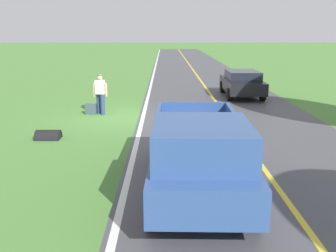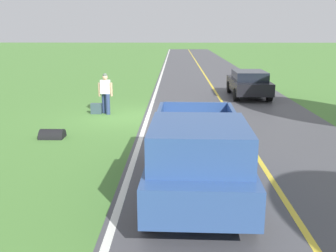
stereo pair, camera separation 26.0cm
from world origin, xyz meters
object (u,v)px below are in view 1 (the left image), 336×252
Objects in this scene: hitchhiker_walking at (100,91)px; sedan_near_oncoming at (242,83)px; pickup_truck_passing at (199,153)px; suitcase_carried at (91,109)px.

sedan_near_oncoming is (-6.94, -4.57, -0.23)m from hitchhiker_walking.
pickup_truck_passing reaches higher than hitchhiker_walking.
pickup_truck_passing is (-3.90, 8.62, 0.74)m from suitcase_carried.
suitcase_carried is (0.42, 0.06, -0.75)m from hitchhiker_walking.
suitcase_carried is at bearing -65.67° from pickup_truck_passing.
hitchhiker_walking is at bearing 33.38° from sedan_near_oncoming.
sedan_near_oncoming is at bearing 124.72° from suitcase_carried.
suitcase_carried is 8.71m from sedan_near_oncoming.
hitchhiker_walking is 8.31m from sedan_near_oncoming.
hitchhiker_walking is 0.86m from suitcase_carried.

